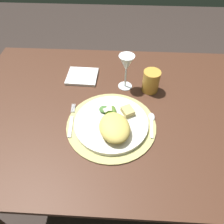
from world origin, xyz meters
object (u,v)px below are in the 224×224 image
at_px(dining_table, 108,128).
at_px(wine_glass, 126,65).
at_px(dinner_plate, 111,123).
at_px(amber_tumbler, 151,81).
at_px(fork, 71,122).
at_px(napkin, 82,76).
at_px(spoon, 152,121).

bearing_deg(dining_table, wine_glass, 61.92).
relative_size(dinner_plate, amber_tumbler, 2.86).
relative_size(fork, wine_glass, 1.05).
xyz_separation_m(napkin, wine_glass, (0.20, -0.05, 0.11)).
xyz_separation_m(dinner_plate, fork, (-0.15, 0.00, -0.01)).
height_order(dining_table, dinner_plate, dinner_plate).
distance_m(dinner_plate, amber_tumbler, 0.27).
bearing_deg(dinner_plate, dining_table, 101.37).
bearing_deg(dining_table, spoon, -23.45).
bearing_deg(amber_tumbler, dinner_plate, -126.93).
bearing_deg(wine_glass, dining_table, -118.08).
bearing_deg(wine_glass, amber_tumbler, -8.48).
bearing_deg(fork, spoon, 3.76).
relative_size(napkin, wine_glass, 0.88).
height_order(napkin, wine_glass, wine_glass).
bearing_deg(napkin, spoon, -40.15).
bearing_deg(amber_tumbler, napkin, 167.23).
height_order(napkin, amber_tumbler, amber_tumbler).
height_order(dining_table, fork, fork).
relative_size(fork, napkin, 1.19).
height_order(dining_table, napkin, napkin).
distance_m(napkin, amber_tumbler, 0.33).
relative_size(spoon, napkin, 0.88).
relative_size(spoon, amber_tumbler, 1.27).
distance_m(fork, wine_glass, 0.32).
relative_size(dining_table, spoon, 9.80).
height_order(dinner_plate, fork, dinner_plate).
bearing_deg(napkin, amber_tumbler, -12.77).
distance_m(dining_table, fork, 0.23).
xyz_separation_m(dining_table, spoon, (0.17, -0.08, 0.16)).
xyz_separation_m(spoon, amber_tumbler, (0.00, 0.19, 0.04)).
xyz_separation_m(fork, spoon, (0.31, 0.02, 0.00)).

